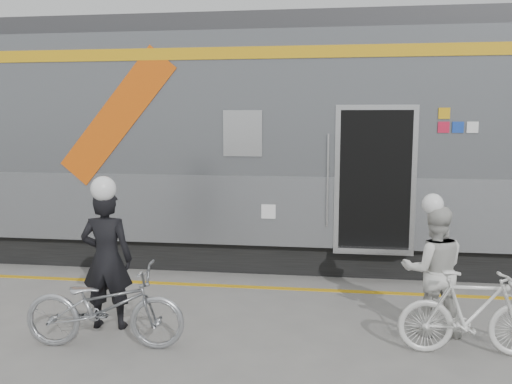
% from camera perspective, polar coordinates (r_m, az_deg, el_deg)
% --- Properties ---
extents(ground, '(90.00, 90.00, 0.00)m').
position_cam_1_polar(ground, '(6.09, -1.02, -16.22)').
color(ground, slate).
rests_on(ground, ground).
extents(train, '(24.00, 3.17, 4.10)m').
position_cam_1_polar(train, '(9.83, -1.07, 5.29)').
color(train, black).
rests_on(train, ground).
extents(safety_strip, '(24.00, 0.12, 0.01)m').
position_cam_1_polar(safety_strip, '(8.09, 1.42, -10.05)').
color(safety_strip, gold).
rests_on(safety_strip, ground).
extents(man, '(0.64, 0.44, 1.66)m').
position_cam_1_polar(man, '(6.66, -15.44, -6.83)').
color(man, black).
rests_on(man, ground).
extents(bicycle_left, '(1.78, 0.74, 0.92)m').
position_cam_1_polar(bicycle_left, '(6.20, -15.63, -11.52)').
color(bicycle_left, '#97999E').
rests_on(bicycle_left, ground).
extents(woman, '(0.75, 0.59, 1.50)m').
position_cam_1_polar(woman, '(6.59, 18.18, -7.83)').
color(woman, silver).
rests_on(woman, ground).
extents(bicycle_right, '(1.52, 0.47, 0.91)m').
position_cam_1_polar(bicycle_right, '(6.23, 21.74, -11.77)').
color(bicycle_right, silver).
rests_on(bicycle_right, ground).
extents(helmet_man, '(0.29, 0.29, 0.29)m').
position_cam_1_polar(helmet_man, '(6.49, -15.75, 1.54)').
color(helmet_man, white).
rests_on(helmet_man, man).
extents(helmet_woman, '(0.24, 0.24, 0.24)m').
position_cam_1_polar(helmet_woman, '(6.42, 18.51, -0.33)').
color(helmet_woman, white).
rests_on(helmet_woman, woman).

